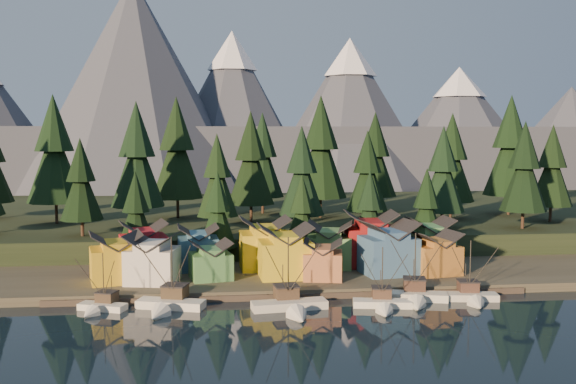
{
  "coord_description": "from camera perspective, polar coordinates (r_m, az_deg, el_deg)",
  "views": [
    {
      "loc": [
        -12.01,
        -87.82,
        27.26
      ],
      "look_at": [
        1.04,
        30.0,
        16.42
      ],
      "focal_mm": 40.0,
      "sensor_mm": 36.0,
      "label": 1
    }
  ],
  "objects": [
    {
      "name": "mountain_ridge",
      "position": [
        301.52,
        -4.85,
        4.98
      ],
      "size": [
        560.0,
        190.0,
        90.0
      ],
      "color": "#4C5262",
      "rests_on": "ground"
    },
    {
      "name": "house_back_0",
      "position": [
        125.04,
        -12.72,
        -4.57
      ],
      "size": [
        10.08,
        9.84,
        9.09
      ],
      "rotation": [
        0.0,
        0.0,
        0.25
      ],
      "color": "#A51922",
      "rests_on": "shore_strip"
    },
    {
      "name": "house_front_1",
      "position": [
        113.65,
        -11.96,
        -5.67
      ],
      "size": [
        9.69,
        9.43,
        8.57
      ],
      "rotation": [
        0.0,
        0.0,
        -0.2
      ],
      "color": "beige",
      "rests_on": "shore_strip"
    },
    {
      "name": "boat_4",
      "position": [
        102.29,
        8.44,
        -9.15
      ],
      "size": [
        9.73,
        10.32,
        10.52
      ],
      "rotation": [
        0.0,
        0.0,
        -0.17
      ],
      "color": "silver",
      "rests_on": "ground"
    },
    {
      "name": "tree_hill_10",
      "position": [
        173.12,
        7.74,
        3.03
      ],
      "size": [
        11.61,
        11.61,
        27.04
      ],
      "color": "#332319",
      "rests_on": "hillside"
    },
    {
      "name": "house_back_5",
      "position": [
        129.69,
        12.49,
        -4.19
      ],
      "size": [
        8.19,
        8.29,
        9.2
      ],
      "rotation": [
        0.0,
        0.0,
        0.0
      ],
      "color": "#49874C",
      "rests_on": "shore_strip"
    },
    {
      "name": "house_back_1",
      "position": [
        123.15,
        -8.0,
        -4.81
      ],
      "size": [
        8.11,
        8.19,
        8.4
      ],
      "rotation": [
        0.0,
        0.0,
        0.09
      ],
      "color": "#386785",
      "rests_on": "shore_strip"
    },
    {
      "name": "boat_6",
      "position": [
        109.38,
        16.05,
        -8.27
      ],
      "size": [
        9.31,
        9.91,
        10.91
      ],
      "rotation": [
        0.0,
        0.0,
        -0.14
      ],
      "color": "beige",
      "rests_on": "ground"
    },
    {
      "name": "tree_shore_3",
      "position": [
        132.47,
        7.27,
        -1.65
      ],
      "size": [
        7.86,
        7.86,
        18.31
      ],
      "color": "#332319",
      "rests_on": "shore_strip"
    },
    {
      "name": "tree_hill_7",
      "position": [
        137.29,
        1.23,
        1.59
      ],
      "size": [
        9.87,
        9.87,
        22.99
      ],
      "color": "#332319",
      "rests_on": "hillside"
    },
    {
      "name": "dock",
      "position": [
        108.37,
        0.24,
        -9.07
      ],
      "size": [
        80.0,
        4.0,
        1.0
      ],
      "primitive_type": "cube",
      "color": "#493D34",
      "rests_on": "ground"
    },
    {
      "name": "tree_hill_9",
      "position": [
        147.1,
        7.06,
        1.6
      ],
      "size": [
        9.47,
        9.47,
        22.07
      ],
      "color": "#332319",
      "rests_on": "hillside"
    },
    {
      "name": "house_back_3",
      "position": [
        124.33,
        3.73,
        -4.59
      ],
      "size": [
        10.16,
        9.47,
        8.75
      ],
      "rotation": [
        0.0,
        0.0,
        -0.24
      ],
      "color": "#4D7F44",
      "rests_on": "shore_strip"
    },
    {
      "name": "tree_hill_12",
      "position": [
        164.54,
        14.35,
        2.69
      ],
      "size": [
        11.35,
        11.35,
        26.43
      ],
      "color": "#332319",
      "rests_on": "hillside"
    },
    {
      "name": "boat_1",
      "position": [
        101.97,
        -10.63,
        -9.0
      ],
      "size": [
        11.34,
        11.85,
        12.47
      ],
      "rotation": [
        0.0,
        0.0,
        -0.3
      ],
      "color": "beige",
      "rests_on": "ground"
    },
    {
      "name": "tree_hill_2",
      "position": [
        139.05,
        -17.92,
        0.81
      ],
      "size": [
        8.77,
        8.77,
        20.43
      ],
      "color": "#332319",
      "rests_on": "hillside"
    },
    {
      "name": "tree_hill_13",
      "position": [
        152.11,
        20.26,
        1.86
      ],
      "size": [
        10.35,
        10.35,
        24.11
      ],
      "color": "#332319",
      "rests_on": "hillside"
    },
    {
      "name": "tree_shore_4",
      "position": [
        135.76,
        12.2,
        -1.47
      ],
      "size": [
        8.02,
        8.02,
        18.69
      ],
      "color": "#332319",
      "rests_on": "shore_strip"
    },
    {
      "name": "house_front_4",
      "position": [
        114.62,
        3.13,
        -5.92
      ],
      "size": [
        8.01,
        8.43,
        6.91
      ],
      "rotation": [
        0.0,
        0.0,
        -0.19
      ],
      "color": "#AA653C",
      "rests_on": "shore_strip"
    },
    {
      "name": "tree_hill_11",
      "position": [
        146.87,
        13.6,
        1.69
      ],
      "size": [
        9.88,
        9.88,
        23.02
      ],
      "color": "#332319",
      "rests_on": "hillside"
    },
    {
      "name": "tree_hill_15",
      "position": [
        170.37,
        -2.28,
        3.01
      ],
      "size": [
        11.53,
        11.53,
        26.87
      ],
      "color": "#332319",
      "rests_on": "hillside"
    },
    {
      "name": "house_back_4",
      "position": [
        126.58,
        7.36,
        -4.02
      ],
      "size": [
        10.37,
        10.02,
        10.52
      ],
      "rotation": [
        0.0,
        0.0,
        -0.08
      ],
      "color": "maroon",
      "rests_on": "shore_strip"
    },
    {
      "name": "tree_hill_8",
      "position": [
        161.99,
        2.93,
        3.67
      ],
      "size": [
        13.26,
        13.26,
        30.89
      ],
      "color": "#332319",
      "rests_on": "hillside"
    },
    {
      "name": "tree_hill_6",
      "position": [
        153.18,
        -3.32,
        2.71
      ],
      "size": [
        11.44,
        11.44,
        26.65
      ],
      "color": "#332319",
      "rests_on": "hillside"
    },
    {
      "name": "tree_hill_4",
      "position": [
        163.19,
        -9.85,
        3.55
      ],
      "size": [
        13.11,
        13.11,
        30.54
      ],
      "color": "#332319",
      "rests_on": "hillside"
    },
    {
      "name": "ground",
      "position": [
        92.74,
        1.43,
        -11.87
      ],
      "size": [
        500.0,
        500.0,
        0.0
      ],
      "primitive_type": "plane",
      "color": "black",
      "rests_on": "ground"
    },
    {
      "name": "tree_hill_1",
      "position": [
        160.45,
        -20.05,
        3.28
      ],
      "size": [
        13.11,
        13.11,
        30.53
      ],
      "color": "#332319",
      "rests_on": "hillside"
    },
    {
      "name": "house_front_2",
      "position": [
        115.04,
        -6.89,
        -5.94
      ],
      "size": [
        8.21,
        8.26,
        6.77
      ],
      "rotation": [
        0.0,
        0.0,
        0.21
      ],
      "color": "#488246",
      "rests_on": "shore_strip"
    },
    {
      "name": "house_front_5",
      "position": [
        119.38,
        8.92,
        -4.8
      ],
      "size": [
        10.55,
        9.86,
        9.74
      ],
      "rotation": [
        0.0,
        0.0,
        0.17
      ],
      "color": "#395F87",
      "rests_on": "shore_strip"
    },
    {
      "name": "tree_shore_0",
      "position": [
        129.77,
        -13.36,
        -1.85
      ],
      "size": [
        7.94,
        7.94,
        18.49
      ],
      "color": "#332319",
      "rests_on": "shore_strip"
    },
    {
      "name": "house_front_6",
      "position": [
        121.39,
        12.99,
        -5.2
      ],
      "size": [
        8.86,
        8.51,
        7.75
      ],
      "rotation": [
        0.0,
        0.0,
        0.17
      ],
      "color": "#A3692A",
      "rests_on": "shore_strip"
    },
    {
      "name": "tree_hill_17",
      "position": [
        166.54,
        22.42,
        1.93
      ],
      "size": [
        10.07,
        10.07,
        23.47
      ],
      "color": "#332319",
      "rests_on": "hillside"
    },
    {
      "name": "boat_3",
      "position": [
        99.62,
        0.3,
        -9.32
      ],
      "size": [
        12.34,
        13.2,
        12.49
      ],
      "rotation": [
        0.0,
        0.0,
        0.12
      ],
      "color": "beige",
      "rests_on": "ground"
    },
    {
      "name": "house_back_2",
      "position": [
        122.68,
        -2.07,
        -4.45
      ],
      "size": [
        9.66,
        8.94,
        9.81
      ],
      "rotation": [
        0.0,
        0.0,
        0.05
      ],
      "color": "gold",
      "rests_on": "shore_strip"
    },
    {
      "name": "hillside",
      "position": [
        179.87,
        -2.44,
        -2.53
      ],
      "size": [
        420.0,
        100.0,
        6.0
      ],
      "primitive_type": "cube",
      "color": "black",
      "rests_on": "ground"
    },
    {
      "name": "house_front_0",
      "position": [
        116.07,
        -15.03,
        -5.51
      ],
      "size": [
        10.28,
        9.93,
        8.59
      ],
      "rotation": [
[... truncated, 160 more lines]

